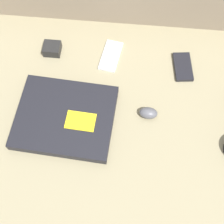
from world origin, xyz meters
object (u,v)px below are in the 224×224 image
at_px(computer_mouse, 148,113).
at_px(phone_silver, 183,67).
at_px(phone_black, 111,56).
at_px(laptop, 65,117).
at_px(charger_brick, 52,49).

height_order(computer_mouse, phone_silver, computer_mouse).
xyz_separation_m(computer_mouse, phone_black, (-0.14, 0.21, -0.01)).
xyz_separation_m(laptop, phone_black, (0.12, 0.25, -0.01)).
bearing_deg(phone_black, laptop, -105.75).
bearing_deg(phone_black, charger_brick, -171.46).
relative_size(laptop, charger_brick, 5.38).
bearing_deg(computer_mouse, charger_brick, 150.74).
bearing_deg(charger_brick, phone_black, -0.73).
distance_m(computer_mouse, charger_brick, 0.41).
height_order(laptop, charger_brick, laptop).
bearing_deg(laptop, charger_brick, 112.33).
bearing_deg(computer_mouse, phone_silver, 62.86).
distance_m(laptop, computer_mouse, 0.26).
xyz_separation_m(computer_mouse, phone_silver, (0.11, 0.19, -0.01)).
xyz_separation_m(laptop, computer_mouse, (0.26, 0.04, 0.00)).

